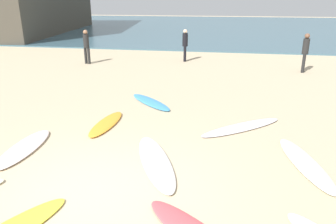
# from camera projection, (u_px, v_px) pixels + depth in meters

# --- Properties ---
(ground_plane) EXTENTS (120.00, 120.00, 0.00)m
(ground_plane) POSITION_uv_depth(u_px,v_px,m) (90.00, 196.00, 5.54)
(ground_plane) COLOR #C6B28E
(ocean_water) EXTENTS (120.00, 40.00, 0.08)m
(ocean_water) POSITION_uv_depth(u_px,v_px,m) (212.00, 26.00, 38.88)
(ocean_water) COLOR #426675
(ocean_water) RESTS_ON ground_plane
(surfboard_0) EXTENTS (0.73, 2.09, 0.09)m
(surfboard_0) POSITION_uv_depth(u_px,v_px,m) (24.00, 148.00, 7.22)
(surfboard_0) COLOR silver
(surfboard_0) RESTS_ON ground_plane
(surfboard_1) EXTENTS (2.27, 2.01, 0.07)m
(surfboard_1) POSITION_uv_depth(u_px,v_px,m) (242.00, 127.00, 8.38)
(surfboard_1) COLOR silver
(surfboard_1) RESTS_ON ground_plane
(surfboard_2) EXTENTS (1.53, 2.51, 0.09)m
(surfboard_2) POSITION_uv_depth(u_px,v_px,m) (156.00, 161.00, 6.62)
(surfboard_2) COLOR silver
(surfboard_2) RESTS_ON ground_plane
(surfboard_3) EXTENTS (1.83, 1.87, 0.08)m
(surfboard_3) POSITION_uv_depth(u_px,v_px,m) (151.00, 102.00, 10.40)
(surfboard_3) COLOR #4499DB
(surfboard_3) RESTS_ON ground_plane
(surfboard_6) EXTENTS (0.56, 1.92, 0.08)m
(surfboard_6) POSITION_uv_depth(u_px,v_px,m) (106.00, 124.00, 8.61)
(surfboard_6) COLOR #F7A22E
(surfboard_6) RESTS_ON ground_plane
(surfboard_8) EXTENTS (1.03, 2.42, 0.07)m
(surfboard_8) POSITION_uv_depth(u_px,v_px,m) (305.00, 163.00, 6.58)
(surfboard_8) COLOR silver
(surfboard_8) RESTS_ON ground_plane
(beachgoer_near) EXTENTS (0.33, 0.34, 1.73)m
(beachgoer_near) POSITION_uv_depth(u_px,v_px,m) (305.00, 51.00, 14.46)
(beachgoer_near) COLOR black
(beachgoer_near) RESTS_ON ground_plane
(beachgoer_mid) EXTENTS (0.34, 0.34, 1.70)m
(beachgoer_mid) POSITION_uv_depth(u_px,v_px,m) (86.00, 45.00, 16.38)
(beachgoer_mid) COLOR black
(beachgoer_mid) RESTS_ON ground_plane
(beachgoer_far) EXTENTS (0.31, 0.34, 1.67)m
(beachgoer_far) POSITION_uv_depth(u_px,v_px,m) (185.00, 44.00, 17.03)
(beachgoer_far) COLOR black
(beachgoer_far) RESTS_ON ground_plane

